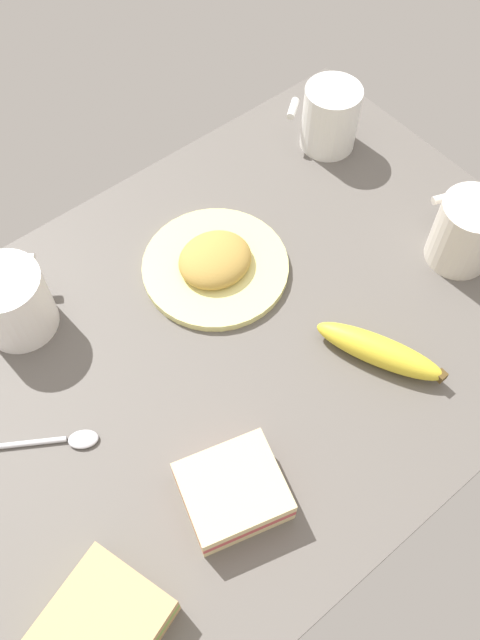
{
  "coord_description": "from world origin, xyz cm",
  "views": [
    {
      "loc": [
        27.48,
        34.03,
        76.07
      ],
      "look_at": [
        0.0,
        0.0,
        5.0
      ],
      "focal_mm": 36.97,
      "sensor_mm": 36.0,
      "label": 1
    }
  ],
  "objects_px": {
    "coffee_mug_spare": "(12,301)",
    "spoon": "(61,439)",
    "coffee_mug_black": "(330,117)",
    "sandwich_main": "(233,491)",
    "coffee_mug_milky": "(466,231)",
    "banana": "(379,351)",
    "sandwich_side": "(102,627)",
    "plate_of_food": "(215,264)"
  },
  "relations": [
    {
      "from": "coffee_mug_spare",
      "to": "sandwich_main",
      "type": "bearing_deg",
      "value": 101.24
    },
    {
      "from": "banana",
      "to": "coffee_mug_milky",
      "type": "bearing_deg",
      "value": -166.81
    },
    {
      "from": "coffee_mug_milky",
      "to": "spoon",
      "type": "bearing_deg",
      "value": -10.73
    },
    {
      "from": "sandwich_side",
      "to": "spoon",
      "type": "height_order",
      "value": "sandwich_side"
    },
    {
      "from": "coffee_mug_spare",
      "to": "sandwich_side",
      "type": "xyz_separation_m",
      "value": [
        0.12,
        0.38,
        -0.03
      ]
    },
    {
      "from": "coffee_mug_spare",
      "to": "spoon",
      "type": "distance_m",
      "value": 0.19
    },
    {
      "from": "banana",
      "to": "sandwich_side",
      "type": "bearing_deg",
      "value": 6.37
    },
    {
      "from": "banana",
      "to": "spoon",
      "type": "xyz_separation_m",
      "value": [
        0.37,
        -0.16,
        -0.02
      ]
    },
    {
      "from": "coffee_mug_black",
      "to": "sandwich_main",
      "type": "height_order",
      "value": "coffee_mug_black"
    },
    {
      "from": "sandwich_main",
      "to": "spoon",
      "type": "relative_size",
      "value": 1.15
    },
    {
      "from": "spoon",
      "to": "coffee_mug_black",
      "type": "bearing_deg",
      "value": -163.9
    },
    {
      "from": "coffee_mug_milky",
      "to": "banana",
      "type": "height_order",
      "value": "coffee_mug_milky"
    },
    {
      "from": "sandwich_main",
      "to": "banana",
      "type": "relative_size",
      "value": 0.78
    },
    {
      "from": "coffee_mug_spare",
      "to": "sandwich_main",
      "type": "distance_m",
      "value": 0.36
    },
    {
      "from": "coffee_mug_black",
      "to": "banana",
      "type": "relative_size",
      "value": 0.63
    },
    {
      "from": "coffee_mug_spare",
      "to": "sandwich_side",
      "type": "bearing_deg",
      "value": 73.04
    },
    {
      "from": "coffee_mug_spare",
      "to": "spoon",
      "type": "relative_size",
      "value": 1.03
    },
    {
      "from": "sandwich_main",
      "to": "plate_of_food",
      "type": "bearing_deg",
      "value": -124.23
    },
    {
      "from": "plate_of_food",
      "to": "coffee_mug_milky",
      "type": "height_order",
      "value": "coffee_mug_milky"
    },
    {
      "from": "sandwich_main",
      "to": "spoon",
      "type": "xyz_separation_m",
      "value": [
        0.12,
        -0.18,
        -0.02
      ]
    },
    {
      "from": "plate_of_food",
      "to": "coffee_mug_black",
      "type": "xyz_separation_m",
      "value": [
        -0.29,
        -0.09,
        0.04
      ]
    },
    {
      "from": "coffee_mug_spare",
      "to": "spoon",
      "type": "bearing_deg",
      "value": 75.43
    },
    {
      "from": "sandwich_main",
      "to": "sandwich_side",
      "type": "xyz_separation_m",
      "value": [
        0.19,
        0.03,
        0.0
      ]
    },
    {
      "from": "plate_of_food",
      "to": "coffee_mug_spare",
      "type": "bearing_deg",
      "value": -20.11
    },
    {
      "from": "banana",
      "to": "plate_of_food",
      "type": "bearing_deg",
      "value": -72.79
    },
    {
      "from": "spoon",
      "to": "sandwich_main",
      "type": "bearing_deg",
      "value": 122.77
    },
    {
      "from": "coffee_mug_black",
      "to": "coffee_mug_milky",
      "type": "distance_m",
      "value": 0.28
    },
    {
      "from": "coffee_mug_spare",
      "to": "sandwich_side",
      "type": "distance_m",
      "value": 0.4
    },
    {
      "from": "coffee_mug_spare",
      "to": "spoon",
      "type": "height_order",
      "value": "coffee_mug_spare"
    },
    {
      "from": "coffee_mug_spare",
      "to": "sandwich_main",
      "type": "xyz_separation_m",
      "value": [
        -0.07,
        0.36,
        -0.03
      ]
    },
    {
      "from": "coffee_mug_black",
      "to": "banana",
      "type": "bearing_deg",
      "value": 56.67
    },
    {
      "from": "coffee_mug_black",
      "to": "coffee_mug_milky",
      "type": "xyz_separation_m",
      "value": [
        0.01,
        0.28,
        -0.0
      ]
    },
    {
      "from": "coffee_mug_spare",
      "to": "plate_of_food",
      "type": "bearing_deg",
      "value": 159.89
    },
    {
      "from": "plate_of_food",
      "to": "banana",
      "type": "relative_size",
      "value": 1.2
    },
    {
      "from": "plate_of_food",
      "to": "sandwich_main",
      "type": "height_order",
      "value": "same"
    },
    {
      "from": "sandwich_side",
      "to": "coffee_mug_spare",
      "type": "bearing_deg",
      "value": -106.96
    },
    {
      "from": "plate_of_food",
      "to": "spoon",
      "type": "height_order",
      "value": "plate_of_food"
    },
    {
      "from": "coffee_mug_spare",
      "to": "sandwich_main",
      "type": "relative_size",
      "value": 0.9
    },
    {
      "from": "sandwich_side",
      "to": "banana",
      "type": "distance_m",
      "value": 0.44
    },
    {
      "from": "coffee_mug_black",
      "to": "sandwich_side",
      "type": "distance_m",
      "value": 0.75
    },
    {
      "from": "coffee_mug_black",
      "to": "coffee_mug_milky",
      "type": "relative_size",
      "value": 0.94
    },
    {
      "from": "plate_of_food",
      "to": "banana",
      "type": "xyz_separation_m",
      "value": [
        -0.07,
        0.24,
        0.01
      ]
    }
  ]
}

